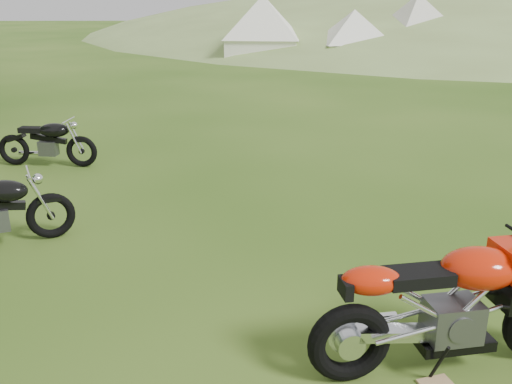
{
  "coord_description": "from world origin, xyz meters",
  "views": [
    {
      "loc": [
        -0.48,
        -5.71,
        3.01
      ],
      "look_at": [
        -0.31,
        0.4,
        0.86
      ],
      "focal_mm": 40.0,
      "sensor_mm": 36.0,
      "label": 1
    }
  ],
  "objects_px": {
    "sport_motorcycle": "(453,296)",
    "vintage_moto_b": "(47,141)",
    "tent_mid": "(354,34)",
    "tent_left": "(263,29)",
    "tent_right": "(416,28)"
  },
  "relations": [
    {
      "from": "sport_motorcycle",
      "to": "tent_left",
      "type": "height_order",
      "value": "tent_left"
    },
    {
      "from": "sport_motorcycle",
      "to": "vintage_moto_b",
      "type": "relative_size",
      "value": 1.29
    },
    {
      "from": "sport_motorcycle",
      "to": "tent_mid",
      "type": "bearing_deg",
      "value": 72.6
    },
    {
      "from": "sport_motorcycle",
      "to": "tent_right",
      "type": "bearing_deg",
      "value": 65.66
    },
    {
      "from": "sport_motorcycle",
      "to": "tent_left",
      "type": "relative_size",
      "value": 0.71
    },
    {
      "from": "tent_mid",
      "to": "tent_right",
      "type": "distance_m",
      "value": 3.41
    },
    {
      "from": "tent_mid",
      "to": "tent_left",
      "type": "bearing_deg",
      "value": 159.63
    },
    {
      "from": "vintage_moto_b",
      "to": "tent_right",
      "type": "xyz_separation_m",
      "value": [
        11.76,
        17.38,
        0.94
      ]
    },
    {
      "from": "sport_motorcycle",
      "to": "vintage_moto_b",
      "type": "height_order",
      "value": "sport_motorcycle"
    },
    {
      "from": "tent_left",
      "to": "tent_right",
      "type": "relative_size",
      "value": 0.99
    },
    {
      "from": "vintage_moto_b",
      "to": "tent_left",
      "type": "bearing_deg",
      "value": 81.64
    },
    {
      "from": "tent_right",
      "to": "tent_mid",
      "type": "bearing_deg",
      "value": -172.29
    },
    {
      "from": "sport_motorcycle",
      "to": "tent_mid",
      "type": "height_order",
      "value": "tent_mid"
    },
    {
      "from": "sport_motorcycle",
      "to": "tent_mid",
      "type": "xyz_separation_m",
      "value": [
        3.38,
        22.21,
        0.52
      ]
    },
    {
      "from": "vintage_moto_b",
      "to": "tent_mid",
      "type": "bearing_deg",
      "value": 68.41
    }
  ]
}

